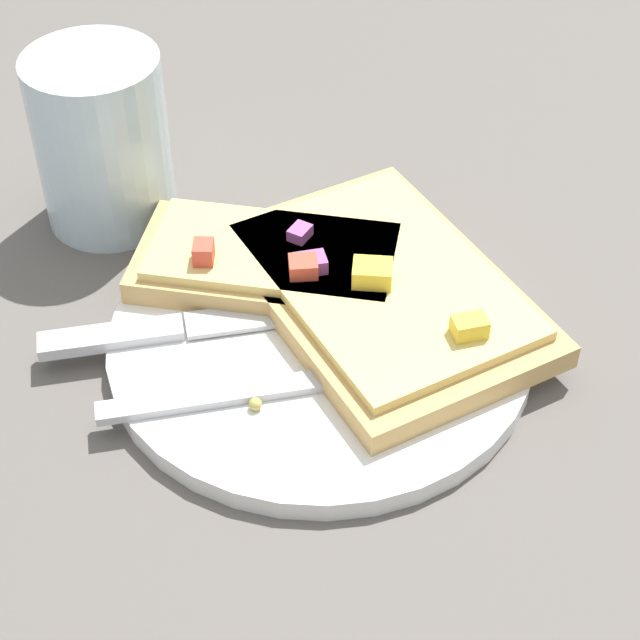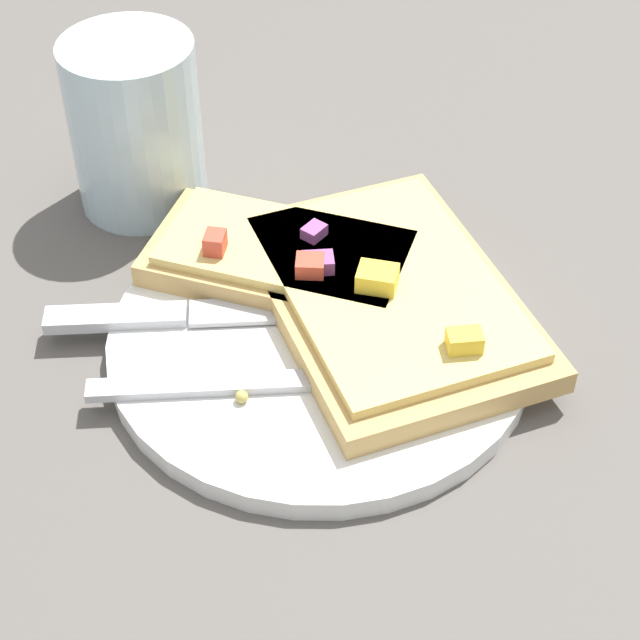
% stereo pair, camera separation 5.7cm
% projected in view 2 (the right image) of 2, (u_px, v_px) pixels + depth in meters
% --- Properties ---
extents(ground_plane, '(4.00, 4.00, 0.00)m').
position_uv_depth(ground_plane, '(320.00, 349.00, 0.58)').
color(ground_plane, '#56514C').
extents(plate, '(0.23, 0.23, 0.01)m').
position_uv_depth(plate, '(320.00, 341.00, 0.58)').
color(plate, white).
rests_on(plate, ground).
extents(fork, '(0.19, 0.10, 0.01)m').
position_uv_depth(fork, '(307.00, 381.00, 0.55)').
color(fork, '#B7B7BC').
rests_on(fork, plate).
extents(knife, '(0.19, 0.10, 0.01)m').
position_uv_depth(knife, '(202.00, 314.00, 0.58)').
color(knife, '#B7B7BC').
rests_on(knife, plate).
extents(pizza_slice_main, '(0.15, 0.20, 0.03)m').
position_uv_depth(pizza_slice_main, '(388.00, 294.00, 0.58)').
color(pizza_slice_main, tan).
rests_on(pizza_slice_main, plate).
extents(pizza_slice_corner, '(0.16, 0.17, 0.03)m').
position_uv_depth(pizza_slice_corner, '(285.00, 258.00, 0.61)').
color(pizza_slice_corner, tan).
rests_on(pizza_slice_corner, plate).
extents(crumb_scatter, '(0.06, 0.03, 0.01)m').
position_uv_depth(crumb_scatter, '(276.00, 369.00, 0.55)').
color(crumb_scatter, tan).
rests_on(crumb_scatter, plate).
extents(drinking_glass, '(0.08, 0.08, 0.11)m').
position_uv_depth(drinking_glass, '(135.00, 125.00, 0.65)').
color(drinking_glass, silver).
rests_on(drinking_glass, ground).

